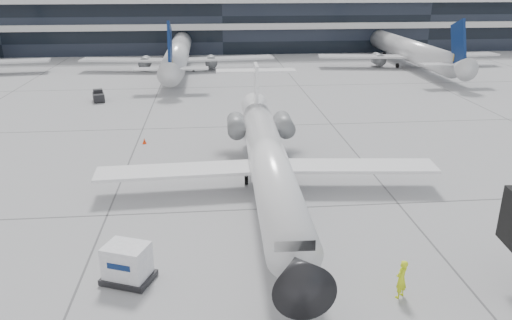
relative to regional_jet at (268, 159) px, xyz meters
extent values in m
plane|color=gray|center=(-1.19, -3.20, -2.47)|extent=(220.00, 220.00, 0.00)
cube|color=black|center=(-1.19, 78.80, 2.53)|extent=(170.00, 22.00, 10.00)
cylinder|color=white|center=(-0.02, -0.91, -0.08)|extent=(3.38, 25.05, 2.81)
cone|color=black|center=(-0.34, -14.86, -0.08)|extent=(2.88, 2.98, 2.81)
cone|color=white|center=(0.30, 13.25, 0.24)|extent=(2.75, 3.39, 2.67)
cube|color=white|center=(-6.76, 0.29, -0.81)|extent=(11.57, 3.24, 0.23)
cube|color=white|center=(6.77, -0.02, -0.81)|extent=(11.66, 3.76, 0.23)
cylinder|color=slate|center=(-1.91, 7.68, 0.34)|extent=(1.64, 3.58, 1.56)
cylinder|color=slate|center=(2.26, 7.58, 0.34)|extent=(1.64, 3.58, 1.56)
cube|color=white|center=(0.29, 12.63, 2.42)|extent=(0.35, 2.71, 4.69)
cube|color=white|center=(0.30, 13.04, 4.09)|extent=(7.53, 1.84, 0.17)
cylinder|color=black|center=(-0.25, -10.80, -2.18)|extent=(0.20, 0.59, 0.58)
cylinder|color=black|center=(-1.53, 1.21, -2.14)|extent=(0.27, 0.67, 0.67)
cylinder|color=black|center=(1.59, 1.14, -2.14)|extent=(0.27, 0.67, 0.67)
imported|color=#E3FF1A|center=(4.98, -13.71, -1.44)|extent=(0.89, 0.85, 2.06)
cube|color=black|center=(-8.63, -11.03, -2.28)|extent=(3.00, 2.64, 0.30)
cube|color=silver|center=(-8.63, -11.03, -1.26)|extent=(2.62, 2.32, 1.74)
cone|color=#F7380D|center=(-10.44, 11.93, -2.19)|extent=(0.36, 0.36, 0.56)
cube|color=#F7380D|center=(-10.44, 11.93, -2.46)|extent=(0.40, 0.40, 0.03)
cube|color=black|center=(-18.16, 29.70, -1.91)|extent=(1.88, 2.53, 0.92)
cube|color=black|center=(-18.29, 30.19, -1.29)|extent=(1.33, 1.19, 0.51)
cylinder|color=black|center=(-18.92, 30.34, -2.25)|extent=(0.30, 0.48, 0.45)
cylinder|color=black|center=(-17.83, 30.64, -2.25)|extent=(0.30, 0.48, 0.45)
cylinder|color=black|center=(-18.49, 28.76, -2.25)|extent=(0.30, 0.48, 0.45)
cylinder|color=black|center=(-17.40, 29.05, -2.25)|extent=(0.30, 0.48, 0.45)
camera|label=1|loc=(-4.09, -33.86, 12.55)|focal=35.00mm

